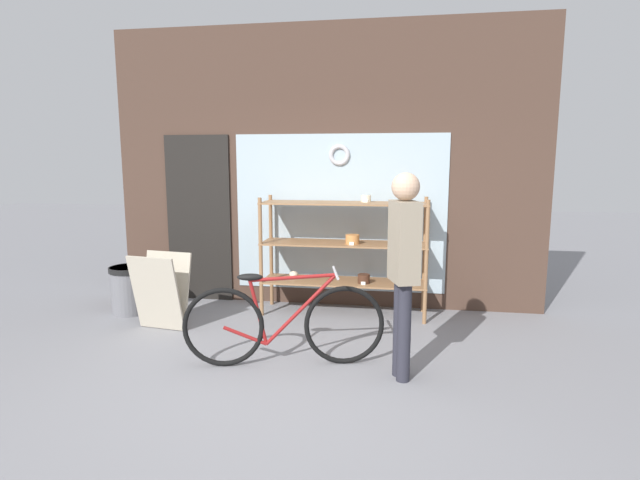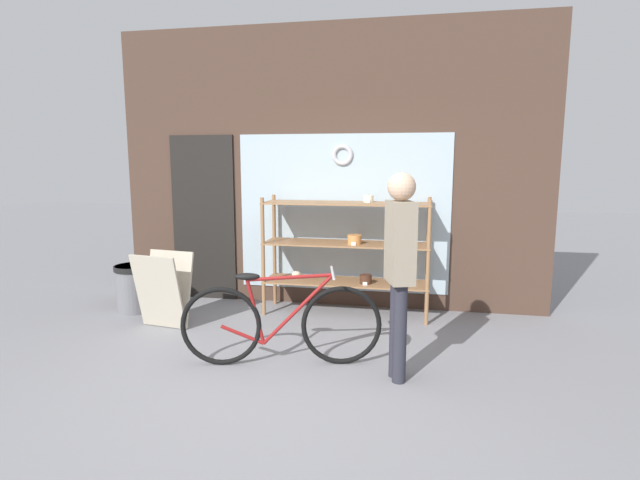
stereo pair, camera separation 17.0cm
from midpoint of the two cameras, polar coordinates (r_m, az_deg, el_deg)
ground_plane at (r=4.18m, az=-6.16°, el=-16.24°), size 30.00×30.00×0.00m
storefront_facade at (r=6.12m, az=-0.80°, el=7.76°), size 5.26×0.13×3.38m
display_case at (r=5.76m, az=1.97°, el=-0.66°), size 1.90×0.50×1.39m
bicycle at (r=4.42m, az=-5.31°, el=-9.50°), size 1.73×0.54×0.84m
sandwich_board at (r=5.60m, az=-18.54°, el=-5.61°), size 0.59×0.45×0.81m
pedestrian at (r=4.03m, az=8.36°, el=-2.22°), size 0.27×0.36×1.69m
trash_bin at (r=6.34m, az=-21.65°, el=-5.07°), size 0.44×0.44×0.56m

